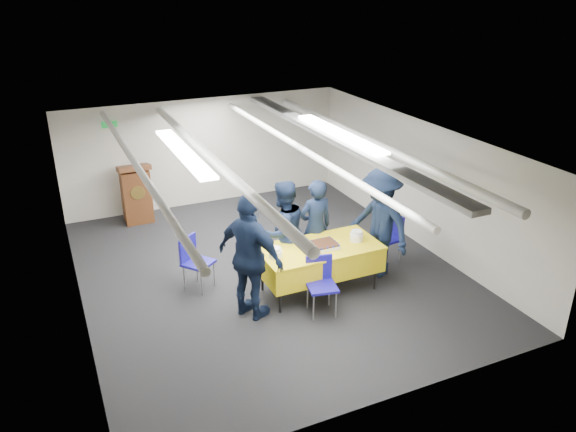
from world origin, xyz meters
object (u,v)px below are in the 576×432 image
Objects in this scene: sheet_cake at (322,245)px; sailor_d at (379,223)px; chair_right at (390,233)px; sailor_a at (315,227)px; sailor_b at (283,232)px; podium at (136,193)px; sailor_c at (251,257)px; serving_table at (319,258)px; chair_near at (320,279)px; chair_left at (194,257)px.

sailor_d is (1.11, 0.13, 0.12)m from sheet_cake.
chair_right is 1.42m from sailor_a.
sailor_b is (-1.96, 0.16, 0.33)m from chair_right.
sheet_cake is 0.25× the size of sailor_d.
sailor_c is (0.87, -4.19, 0.35)m from podium.
serving_table is 0.66m from sailor_a.
sailor_d is (1.51, -0.46, 0.06)m from sailor_b.
sailor_d reaches higher than chair_near.
chair_right is (1.84, 0.92, 0.00)m from chair_near.
chair_near is (1.85, -4.48, -0.08)m from podium.
chair_left is (-1.77, 0.91, -0.03)m from serving_table.
sailor_d reaches higher than chair_left.
sailor_d is at bearing -15.87° from chair_left.
chair_left is at bearing 151.98° from sheet_cake.
sheet_cake is at bearing -61.90° from podium.
podium is at bearing 96.30° from chair_left.
chair_near is 0.53× the size of sailor_a.
sailor_c reaches higher than sailor_d.
serving_table is 0.26m from sheet_cake.
chair_near is 1.23m from sailor_a.
serving_table is 1.15× the size of sailor_a.
chair_left is 3.04m from sailor_d.
sheet_cake is 0.28× the size of sailor_a.
chair_near is at bearing -67.55° from podium.
sailor_a is (0.21, 0.56, 0.27)m from serving_table.
chair_left is at bearing 171.10° from chair_right.
chair_left reaches higher than sheet_cake.
sailor_b is (-0.13, 1.08, 0.33)m from chair_near.
podium is at bearing -17.83° from sailor_c.
sheet_cake is 0.54× the size of chair_right.
sailor_c is at bearing 163.56° from chair_near.
sailor_c is at bearing -78.23° from podium.
sailor_b is at bearing 96.69° from chair_near.
chair_left is 0.53× the size of sailor_a.
sailor_c is at bearing -98.21° from sailor_d.
sailor_a reaches higher than chair_right.
podium is 3.82m from sailor_b.
chair_right is 1.00× the size of chair_left.
podium is 4.30m from sailor_c.
sailor_d is (2.90, -0.83, 0.39)m from chair_left.
sailor_a is at bearing 172.52° from chair_right.
chair_left is (0.34, -3.04, -0.08)m from podium.
chair_right is 0.45× the size of sailor_c.
sailor_b is 1.17m from sailor_c.
serving_table is 1.99m from chair_left.
chair_right is 0.67m from sailor_d.
sailor_a is at bearing 73.24° from sheet_cake.
sailor_d is (2.37, 0.33, -0.04)m from sailor_c.
podium is 5.05m from sailor_d.
chair_right is at bearing 26.57° from chair_near.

